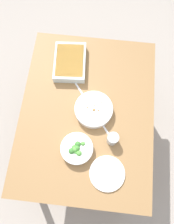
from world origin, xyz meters
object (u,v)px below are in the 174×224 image
side_plate (107,173)px  baking_dish (70,62)px  broccoli_bowl (77,149)px  fork_on_table (108,134)px  stew_bowl (94,110)px  spoon_by_stew (83,95)px  drink_cup (113,139)px

side_plate → baking_dish: bearing=-155.8°
broccoli_bowl → fork_on_table: (-0.13, 0.19, -0.03)m
broccoli_bowl → stew_bowl: bearing=163.8°
spoon_by_stew → side_plate: bearing=22.3°
broccoli_bowl → drink_cup: 0.23m
stew_bowl → baking_dish: bearing=-148.8°
drink_cup → baking_dish: bearing=-146.7°
stew_bowl → side_plate: stew_bowl is taller
side_plate → fork_on_table: side_plate is taller
drink_cup → side_plate: bearing=-3.8°
side_plate → spoon_by_stew: size_ratio=1.46×
baking_dish → side_plate: (0.74, 0.33, -0.03)m
stew_bowl → fork_on_table: 0.19m
baking_dish → drink_cup: (0.52, 0.34, 0.00)m
fork_on_table → broccoli_bowl: bearing=-56.6°
drink_cup → side_plate: (0.21, -0.01, -0.03)m
stew_bowl → fork_on_table: bearing=37.6°
spoon_by_stew → baking_dish: bearing=-152.1°
side_plate → fork_on_table: bearing=-177.0°
baking_dish → spoon_by_stew: (0.23, 0.12, -0.03)m
stew_bowl → baking_dish: same height
broccoli_bowl → fork_on_table: 0.23m
baking_dish → spoon_by_stew: bearing=27.9°
broccoli_bowl → baking_dish: 0.62m
drink_cup → spoon_by_stew: drink_cup is taller
stew_bowl → broccoli_bowl: (0.27, -0.08, -0.00)m
stew_bowl → fork_on_table: (0.14, 0.11, -0.03)m
drink_cup → spoon_by_stew: bearing=-142.8°
broccoli_bowl → spoon_by_stew: 0.38m
stew_bowl → side_plate: 0.42m
broccoli_bowl → spoon_by_stew: bearing=-179.6°
stew_bowl → side_plate: bearing=17.5°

